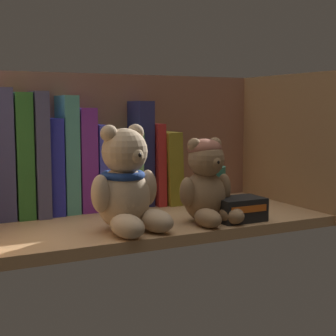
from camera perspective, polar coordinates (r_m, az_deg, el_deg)
name	(u,v)px	position (r cm, az deg, el deg)	size (l,w,h in cm)	color
shelf_board	(150,222)	(100.95, -1.94, -5.91)	(64.80, 30.99, 2.00)	tan
shelf_back_panel	(119,144)	(113.59, -5.41, 2.62)	(67.20, 1.20, 30.01)	#915E48
shelf_side_panel_right	(288,144)	(116.78, 12.97, 2.59)	(1.60, 33.39, 30.01)	tan
book_1	(0,153)	(104.33, -17.97, 1.56)	(3.44, 12.83, 24.57)	#3C3E6D
book_2	(19,155)	(104.99, -16.02, 1.43)	(3.14, 13.23, 23.73)	#2B672A
book_3	(35,153)	(105.63, -14.33, 1.58)	(2.58, 14.17, 23.97)	#424469
book_4	(50,165)	(106.54, -12.76, 0.29)	(2.59, 12.15, 18.88)	#2328A3
book_5	(65,154)	(107.11, -11.21, 1.54)	(2.89, 11.37, 23.28)	teal
book_6	(82,159)	(108.21, -9.43, 0.99)	(3.38, 11.00, 20.87)	#702893
book_7	(97,166)	(109.38, -7.83, 0.17)	(2.31, 11.03, 17.44)	#3D42C8
book_8	(108,169)	(110.32, -6.57, -0.11)	(2.18, 13.94, 16.09)	#95774A
book_9	(122,169)	(111.47, -5.03, -0.06)	(3.55, 13.30, 15.91)	#7BC679
book_10	(139,153)	(112.63, -3.24, 1.65)	(3.49, 9.20, 22.28)	navy
book_11	(151,163)	(114.09, -1.85, 0.51)	(1.86, 11.52, 17.49)	#B52727
book_12	(163,167)	(115.46, -0.54, 0.13)	(3.34, 13.08, 15.67)	olive
teddy_bear_larger	(126,186)	(88.45, -4.60, -1.96)	(13.82, 14.19, 18.13)	tan
teddy_bear_smaller	(207,182)	(95.24, 4.27, -1.58)	(11.42, 11.73, 15.49)	#93704C
pillar_candle	(212,188)	(107.36, 4.85, -2.20)	(5.49, 5.49, 8.92)	#2D7A66
small_product_box	(239,209)	(97.77, 7.80, -4.49)	(8.94, 6.34, 4.33)	black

